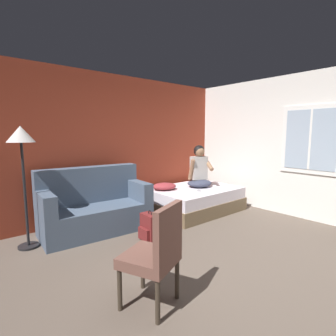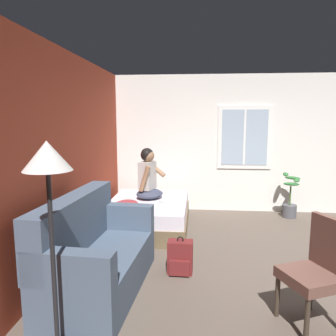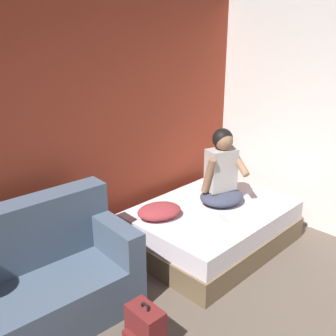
{
  "view_description": "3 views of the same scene",
  "coord_description": "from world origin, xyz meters",
  "px_view_note": "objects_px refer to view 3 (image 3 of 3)",
  "views": [
    {
      "loc": [
        -2.27,
        -1.57,
        1.6
      ],
      "look_at": [
        0.5,
        1.72,
        1.03
      ],
      "focal_mm": 28.0,
      "sensor_mm": 36.0,
      "label": 1
    },
    {
      "loc": [
        -3.77,
        1.32,
        1.86
      ],
      "look_at": [
        1.0,
        1.75,
        1.13
      ],
      "focal_mm": 35.0,
      "sensor_mm": 36.0,
      "label": 2
    },
    {
      "loc": [
        -1.61,
        -0.32,
        2.45
      ],
      "look_at": [
        0.98,
        2.27,
        1.07
      ],
      "focal_mm": 42.0,
      "sensor_mm": 36.0,
      "label": 3
    }
  ],
  "objects_px": {
    "bed": "(212,226)",
    "couch": "(30,284)",
    "person_seated": "(222,174)",
    "backpack": "(145,331)",
    "cell_phone": "(224,218)",
    "throw_pillow": "(159,211)"
  },
  "relations": [
    {
      "from": "bed",
      "to": "person_seated",
      "type": "distance_m",
      "value": 0.62
    },
    {
      "from": "bed",
      "to": "cell_phone",
      "type": "height_order",
      "value": "cell_phone"
    },
    {
      "from": "bed",
      "to": "couch",
      "type": "xyz_separation_m",
      "value": [
        -2.06,
        0.27,
        0.16
      ]
    },
    {
      "from": "throw_pillow",
      "to": "cell_phone",
      "type": "relative_size",
      "value": 3.33
    },
    {
      "from": "backpack",
      "to": "throw_pillow",
      "type": "bearing_deg",
      "value": 41.12
    },
    {
      "from": "bed",
      "to": "couch",
      "type": "height_order",
      "value": "couch"
    },
    {
      "from": "couch",
      "to": "person_seated",
      "type": "bearing_deg",
      "value": -6.59
    },
    {
      "from": "bed",
      "to": "cell_phone",
      "type": "bearing_deg",
      "value": -117.19
    },
    {
      "from": "backpack",
      "to": "cell_phone",
      "type": "height_order",
      "value": "cell_phone"
    },
    {
      "from": "bed",
      "to": "cell_phone",
      "type": "distance_m",
      "value": 0.38
    },
    {
      "from": "backpack",
      "to": "cell_phone",
      "type": "bearing_deg",
      "value": 14.21
    },
    {
      "from": "couch",
      "to": "cell_phone",
      "type": "height_order",
      "value": "couch"
    },
    {
      "from": "person_seated",
      "to": "backpack",
      "type": "relative_size",
      "value": 1.91
    },
    {
      "from": "bed",
      "to": "backpack",
      "type": "relative_size",
      "value": 3.95
    },
    {
      "from": "person_seated",
      "to": "cell_phone",
      "type": "height_order",
      "value": "person_seated"
    },
    {
      "from": "bed",
      "to": "throw_pillow",
      "type": "height_order",
      "value": "throw_pillow"
    },
    {
      "from": "person_seated",
      "to": "backpack",
      "type": "bearing_deg",
      "value": -159.92
    },
    {
      "from": "couch",
      "to": "throw_pillow",
      "type": "relative_size",
      "value": 3.66
    },
    {
      "from": "cell_phone",
      "to": "person_seated",
      "type": "bearing_deg",
      "value": -103.1
    },
    {
      "from": "cell_phone",
      "to": "couch",
      "type": "bearing_deg",
      "value": 18.6
    },
    {
      "from": "couch",
      "to": "backpack",
      "type": "height_order",
      "value": "couch"
    },
    {
      "from": "couch",
      "to": "person_seated",
      "type": "height_order",
      "value": "person_seated"
    }
  ]
}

